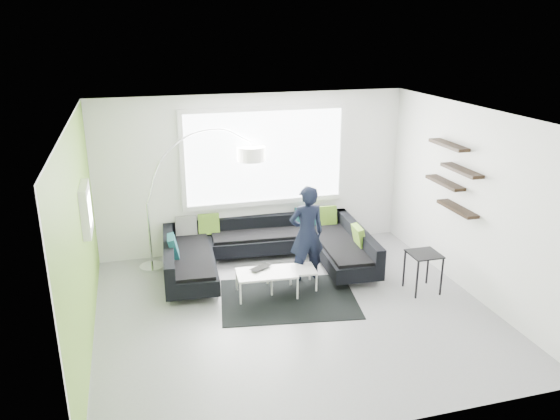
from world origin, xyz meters
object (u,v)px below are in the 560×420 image
at_px(arc_lamp, 147,204).
at_px(person, 307,234).
at_px(sectional_sofa, 267,251).
at_px(laptop, 263,269).
at_px(coffee_table, 279,280).
at_px(side_table, 423,272).

xyz_separation_m(arc_lamp, person, (2.37, -1.08, -0.36)).
height_order(sectional_sofa, laptop, sectional_sofa).
bearing_deg(arc_lamp, laptop, -48.04).
bearing_deg(coffee_table, person, 34.51).
height_order(sectional_sofa, arc_lamp, arc_lamp).
relative_size(coffee_table, person, 0.74).
relative_size(sectional_sofa, side_table, 5.57).
bearing_deg(side_table, sectional_sofa, 146.20).
height_order(sectional_sofa, coffee_table, sectional_sofa).
xyz_separation_m(sectional_sofa, arc_lamp, (-1.86, 0.55, 0.82)).
relative_size(sectional_sofa, coffee_table, 3.01).
xyz_separation_m(side_table, laptop, (-2.37, 0.60, 0.08)).
bearing_deg(person, sectional_sofa, -48.10).
xyz_separation_m(sectional_sofa, person, (0.51, -0.54, 0.46)).
xyz_separation_m(arc_lamp, laptop, (1.59, -1.35, -0.75)).
bearing_deg(person, side_table, 149.39).
bearing_deg(sectional_sofa, laptop, -104.58).
bearing_deg(side_table, laptop, 165.77).
bearing_deg(side_table, person, 151.27).
bearing_deg(coffee_table, side_table, -10.43).
distance_m(sectional_sofa, person, 0.87).
height_order(arc_lamp, side_table, arc_lamp).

